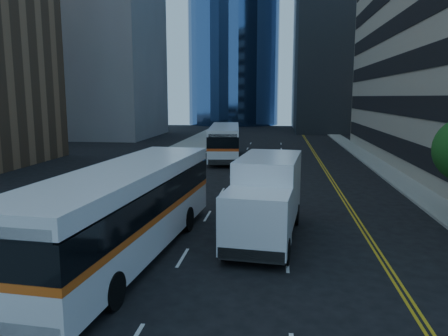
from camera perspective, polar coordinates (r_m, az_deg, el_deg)
name	(u,v)px	position (r m, az deg, el deg)	size (l,w,h in m)	color
ground	(273,284)	(15.01, 6.45, -14.86)	(160.00, 160.00, 0.00)	black
sidewalk_west	(162,163)	(40.57, -8.12, 0.63)	(5.00, 90.00, 0.15)	gray
sidewalk_east	(381,167)	(40.19, 19.82, 0.08)	(2.00, 90.00, 0.15)	gray
midrise_west	(93,21)	(72.34, -16.71, 17.97)	(18.00, 18.00, 35.00)	gray
bus_front	(126,209)	(17.12, -12.69, -5.20)	(4.01, 13.76, 3.50)	white
bus_rear	(225,141)	(43.43, 0.08, 3.56)	(3.95, 12.88, 3.27)	white
box_truck	(266,197)	(18.95, 5.50, -3.81)	(3.29, 7.55, 3.51)	white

